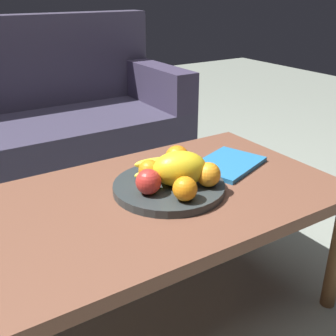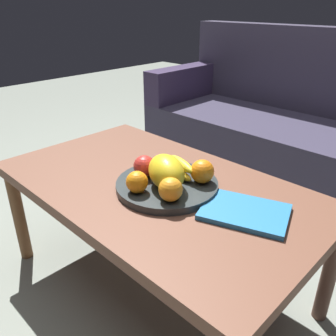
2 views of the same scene
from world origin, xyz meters
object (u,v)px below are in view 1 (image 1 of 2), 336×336
at_px(melon_large_front, 180,169).
at_px(orange_left, 149,171).
at_px(couch, 23,137).
at_px(orange_right, 208,175).
at_px(coffee_table, 154,209).
at_px(fruit_bowl, 168,186).
at_px(orange_front, 177,157).
at_px(banana_bunch, 158,170).
at_px(apple_front, 148,182).
at_px(magazine, 228,164).
at_px(orange_back, 185,189).

relative_size(melon_large_front, orange_left, 2.39).
distance_m(couch, orange_right, 1.31).
relative_size(couch, orange_left, 24.84).
height_order(coffee_table, fruit_bowl, fruit_bowl).
xyz_separation_m(orange_front, orange_left, (-0.12, -0.03, -0.01)).
relative_size(coffee_table, orange_right, 15.44).
relative_size(orange_left, banana_bunch, 0.42).
bearing_deg(apple_front, magazine, 11.37).
bearing_deg(fruit_bowl, apple_front, -161.46).
bearing_deg(couch, fruit_bowl, -82.84).
height_order(orange_right, apple_front, same).
distance_m(coffee_table, orange_left, 0.12).
distance_m(couch, apple_front, 1.24).
bearing_deg(orange_right, coffee_table, 152.04).
bearing_deg(couch, orange_left, -84.51).
relative_size(orange_back, banana_bunch, 0.43).
bearing_deg(apple_front, orange_front, 31.62).
height_order(fruit_bowl, melon_large_front, melon_large_front).
bearing_deg(coffee_table, orange_front, 30.21).
height_order(melon_large_front, orange_right, melon_large_front).
distance_m(couch, banana_bunch, 1.17).
xyz_separation_m(orange_right, banana_bunch, (-0.10, 0.13, -0.01)).
distance_m(fruit_bowl, apple_front, 0.10).
distance_m(coffee_table, melon_large_front, 0.15).
xyz_separation_m(orange_front, magazine, (0.19, -0.03, -0.06)).
height_order(orange_back, apple_front, apple_front).
distance_m(coffee_table, couch, 1.20).
distance_m(orange_back, banana_bunch, 0.17).
height_order(couch, melon_large_front, couch).
distance_m(couch, orange_front, 1.16).
height_order(orange_front, orange_right, orange_front).
distance_m(orange_left, orange_right, 0.18).
height_order(couch, banana_bunch, couch).
relative_size(coffee_table, apple_front, 15.29).
height_order(orange_left, banana_bunch, orange_left).
height_order(orange_front, banana_bunch, orange_front).
relative_size(fruit_bowl, melon_large_front, 2.11).
distance_m(orange_back, magazine, 0.34).
bearing_deg(fruit_bowl, coffee_table, -174.93).
xyz_separation_m(coffee_table, banana_bunch, (0.05, 0.06, 0.10)).
relative_size(banana_bunch, magazine, 0.66).
height_order(orange_back, banana_bunch, orange_back).
height_order(couch, orange_back, couch).
bearing_deg(magazine, orange_front, 150.66).
distance_m(orange_front, orange_left, 0.13).
xyz_separation_m(orange_left, orange_back, (0.02, -0.16, 0.00)).
xyz_separation_m(orange_left, apple_front, (-0.05, -0.07, 0.00)).
relative_size(orange_front, orange_left, 1.17).
xyz_separation_m(fruit_bowl, banana_bunch, (-0.00, 0.05, 0.04)).
bearing_deg(orange_front, orange_left, -165.85).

